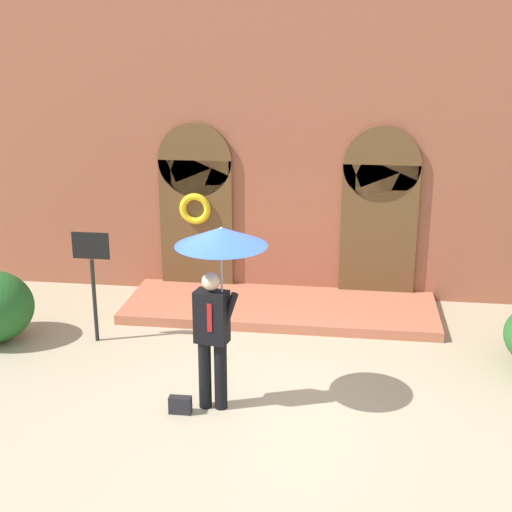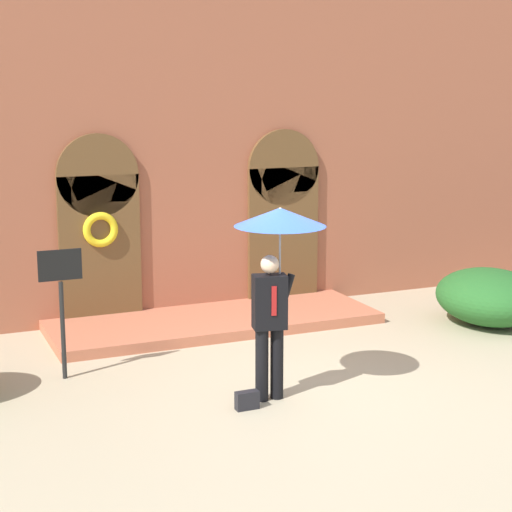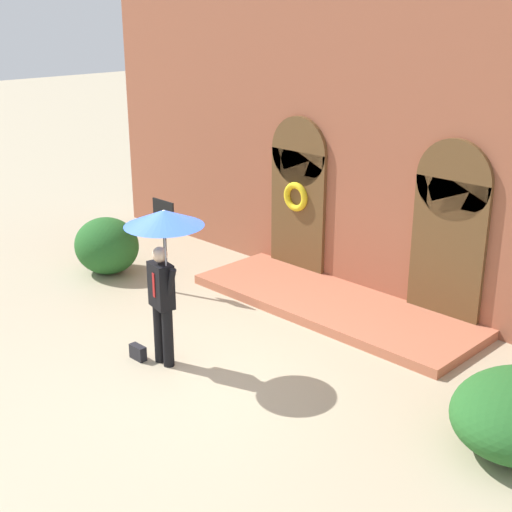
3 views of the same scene
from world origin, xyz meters
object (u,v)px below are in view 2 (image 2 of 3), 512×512
Objects in this scene: handbag at (247,400)px; sign_post at (61,292)px; person_with_umbrella at (277,245)px; shrub_right at (490,297)px.

handbag is 2.84m from sign_post.
handbag is at bearing -157.28° from person_with_umbrella.
handbag is (-0.48, -0.20, -1.80)m from person_with_umbrella.
shrub_right is at bearing 20.36° from person_with_umbrella.
handbag is 0.16× the size of sign_post.
sign_post is 6.83m from shrub_right.
sign_post reaches higher than shrub_right.
sign_post is at bearing 131.84° from handbag.
person_with_umbrella is 1.37× the size of sign_post.
sign_post is (-2.26, 1.75, -0.75)m from person_with_umbrella.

